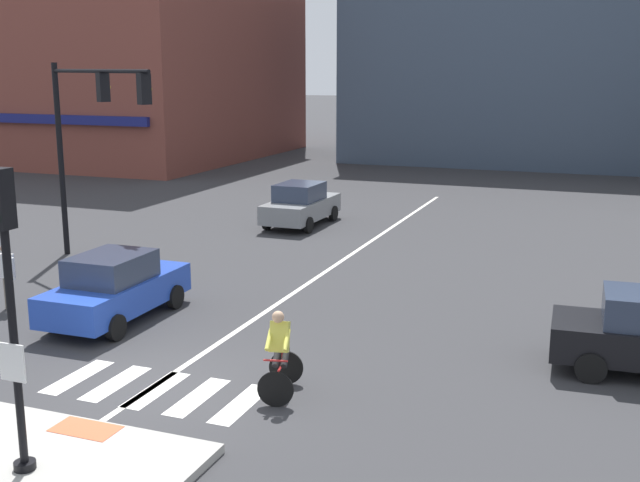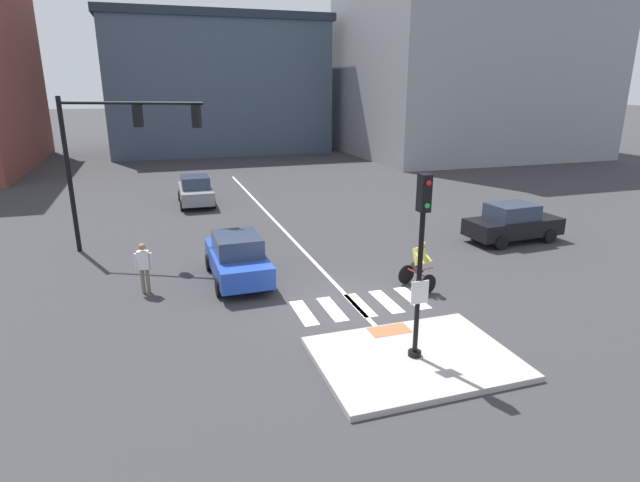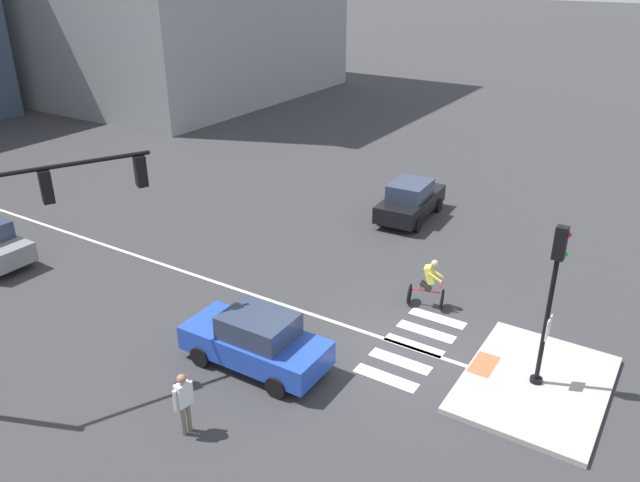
% 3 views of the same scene
% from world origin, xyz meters
% --- Properties ---
extents(ground_plane, '(300.00, 300.00, 0.00)m').
position_xyz_m(ground_plane, '(0.00, 0.00, 0.00)').
color(ground_plane, '#333335').
extents(traffic_island, '(4.72, 3.51, 0.15)m').
position_xyz_m(traffic_island, '(0.00, -3.59, 0.07)').
color(traffic_island, '#A3A099').
rests_on(traffic_island, ground).
extents(tactile_pad_front, '(1.10, 0.60, 0.01)m').
position_xyz_m(tactile_pad_front, '(0.00, -2.18, 0.15)').
color(tactile_pad_front, '#DB5B38').
rests_on(tactile_pad_front, traffic_island).
extents(signal_pole, '(0.44, 0.38, 4.43)m').
position_xyz_m(signal_pole, '(0.00, -3.60, 2.82)').
color(signal_pole, black).
rests_on(signal_pole, traffic_island).
extents(crosswalk_stripe_a, '(0.44, 1.80, 0.01)m').
position_xyz_m(crosswalk_stripe_a, '(-1.78, -0.10, 0.00)').
color(crosswalk_stripe_a, silver).
rests_on(crosswalk_stripe_a, ground).
extents(crosswalk_stripe_b, '(0.44, 1.80, 0.01)m').
position_xyz_m(crosswalk_stripe_b, '(-0.89, -0.10, 0.00)').
color(crosswalk_stripe_b, silver).
rests_on(crosswalk_stripe_b, ground).
extents(crosswalk_stripe_c, '(0.44, 1.80, 0.01)m').
position_xyz_m(crosswalk_stripe_c, '(0.00, -0.10, 0.00)').
color(crosswalk_stripe_c, silver).
rests_on(crosswalk_stripe_c, ground).
extents(crosswalk_stripe_d, '(0.44, 1.80, 0.01)m').
position_xyz_m(crosswalk_stripe_d, '(0.89, -0.10, 0.00)').
color(crosswalk_stripe_d, silver).
rests_on(crosswalk_stripe_d, ground).
extents(crosswalk_stripe_e, '(0.44, 1.80, 0.01)m').
position_xyz_m(crosswalk_stripe_e, '(1.78, -0.10, 0.00)').
color(crosswalk_stripe_e, silver).
rests_on(crosswalk_stripe_e, ground).
extents(lane_centre_line, '(0.14, 28.00, 0.01)m').
position_xyz_m(lane_centre_line, '(-0.13, 10.00, 0.00)').
color(lane_centre_line, silver).
rests_on(lane_centre_line, ground).
extents(traffic_light_mast, '(5.15, 2.68, 6.06)m').
position_xyz_m(traffic_light_mast, '(-7.08, 7.55, 4.27)').
color(traffic_light_mast, black).
rests_on(traffic_light_mast, ground).
extents(building_corner_left, '(21.94, 17.65, 20.20)m').
position_xyz_m(building_corner_left, '(23.32, 30.50, 10.12)').
color(building_corner_left, gray).
rests_on(building_corner_left, ground).
extents(building_far_block, '(21.05, 15.14, 12.81)m').
position_xyz_m(building_far_block, '(1.15, 42.18, 6.42)').
color(building_far_block, '#3D4C60').
rests_on(building_far_block, ground).
extents(car_blue_westbound_near, '(1.89, 4.12, 1.64)m').
position_xyz_m(car_blue_westbound_near, '(-3.17, 3.17, 0.81)').
color(car_blue_westbound_near, '#2347B7').
rests_on(car_blue_westbound_near, ground).
extents(car_black_cross_right, '(4.19, 2.02, 1.64)m').
position_xyz_m(car_black_cross_right, '(8.76, 4.10, 0.81)').
color(car_black_cross_right, black).
rests_on(car_black_cross_right, ground).
extents(car_grey_westbound_distant, '(1.89, 4.13, 1.64)m').
position_xyz_m(car_grey_westbound_distant, '(-3.48, 15.46, 0.81)').
color(car_grey_westbound_distant, slate).
rests_on(car_grey_westbound_distant, ground).
extents(cyclist, '(0.89, 1.21, 1.68)m').
position_xyz_m(cyclist, '(2.30, 0.47, 0.87)').
color(cyclist, black).
rests_on(cyclist, ground).
extents(pedestrian_at_curb_left, '(0.54, 0.28, 1.67)m').
position_xyz_m(pedestrian_at_curb_left, '(-6.19, 2.94, 0.98)').
color(pedestrian_at_curb_left, '#6B6051').
rests_on(pedestrian_at_curb_left, ground).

